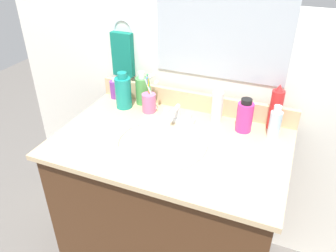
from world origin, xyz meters
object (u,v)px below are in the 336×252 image
object	(u,v)px
hand_towel	(123,54)
bottle_lotion_white	(217,106)
bottle_cream_purple	(115,89)
bottle_mouthwash_teal	(123,92)
faucet	(177,116)
bottle_soap_pink	(245,116)
bottle_toner_green	(142,90)
bottle_spray_red	(276,109)
cup_pink	(149,101)
bottle_gel_clear	(275,123)

from	to	relation	value
hand_towel	bottle_lotion_white	distance (m)	0.55
bottle_cream_purple	bottle_mouthwash_teal	bearing A→B (deg)	-38.35
faucet	bottle_soap_pink	world-z (taller)	bottle_soap_pink
bottle_lotion_white	bottle_toner_green	bearing A→B (deg)	175.17
bottle_spray_red	cup_pink	bearing A→B (deg)	-173.19
bottle_soap_pink	bottle_toner_green	bearing A→B (deg)	172.83
bottle_spray_red	bottle_gel_clear	xyz separation A→B (m)	(0.01, -0.07, -0.03)
faucet	bottle_lotion_white	xyz separation A→B (m)	(0.17, 0.07, 0.05)
bottle_lotion_white	bottle_mouthwash_teal	distance (m)	0.46
hand_towel	faucet	world-z (taller)	hand_towel
bottle_soap_pink	bottle_toner_green	size ratio (longest dim) A/B	0.91
bottle_gel_clear	cup_pink	size ratio (longest dim) A/B	0.76
bottle_lotion_white	bottle_mouthwash_teal	size ratio (longest dim) A/B	0.91
bottle_gel_clear	bottle_cream_purple	bearing A→B (deg)	174.98
bottle_cream_purple	bottle_soap_pink	xyz separation A→B (m)	(0.68, -0.07, 0.02)
bottle_lotion_white	faucet	bearing A→B (deg)	-157.53
bottle_lotion_white	bottle_gel_clear	bearing A→B (deg)	-7.94
hand_towel	bottle_spray_red	world-z (taller)	hand_towel
bottle_spray_red	bottle_toner_green	size ratio (longest dim) A/B	1.25
bottle_cream_purple	bottle_soap_pink	bearing A→B (deg)	-5.68
bottle_toner_green	bottle_lotion_white	bearing A→B (deg)	-4.83
bottle_soap_pink	cup_pink	distance (m)	0.46
hand_towel	bottle_toner_green	xyz separation A→B (m)	(0.13, -0.06, -0.15)
bottle_spray_red	bottle_mouthwash_teal	world-z (taller)	bottle_spray_red
hand_towel	bottle_cream_purple	xyz separation A→B (m)	(-0.03, -0.06, -0.17)
bottle_toner_green	bottle_mouthwash_teal	distance (m)	0.10
hand_towel	faucet	distance (m)	0.43
bottle_cream_purple	bottle_soap_pink	distance (m)	0.69
faucet	bottle_spray_red	xyz separation A→B (m)	(0.42, 0.11, 0.07)
bottle_mouthwash_teal	cup_pink	bearing A→B (deg)	2.75
bottle_spray_red	bottle_toner_green	distance (m)	0.64
bottle_spray_red	bottle_toner_green	world-z (taller)	bottle_spray_red
bottle_gel_clear	faucet	bearing A→B (deg)	-175.60
bottle_mouthwash_teal	bottle_gel_clear	bearing A→B (deg)	0.18
hand_towel	bottle_cream_purple	distance (m)	0.18
bottle_soap_pink	hand_towel	bearing A→B (deg)	169.32
bottle_spray_red	bottle_gel_clear	size ratio (longest dim) A/B	1.43
bottle_cream_purple	bottle_gel_clear	world-z (taller)	bottle_gel_clear
bottle_cream_purple	bottle_toner_green	size ratio (longest dim) A/B	0.65
bottle_gel_clear	bottle_toner_green	world-z (taller)	bottle_toner_green
bottle_spray_red	bottle_mouthwash_teal	bearing A→B (deg)	-173.96
bottle_spray_red	bottle_soap_pink	bearing A→B (deg)	-149.50
bottle_lotion_white	bottle_mouthwash_teal	xyz separation A→B (m)	(-0.46, -0.04, 0.00)
faucet	bottle_soap_pink	distance (m)	0.30
bottle_toner_green	cup_pink	distance (m)	0.10
bottle_soap_pink	bottle_gel_clear	bearing A→B (deg)	-1.54
bottle_gel_clear	bottle_mouthwash_teal	distance (m)	0.72
bottle_cream_purple	cup_pink	world-z (taller)	cup_pink
hand_towel	bottle_soap_pink	bearing A→B (deg)	-10.68
bottle_gel_clear	bottle_mouthwash_teal	xyz separation A→B (m)	(-0.72, -0.00, 0.02)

